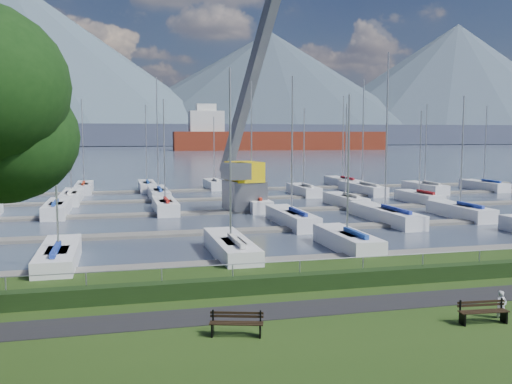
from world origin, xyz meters
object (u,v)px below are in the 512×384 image
object	(u,v)px
bench_left	(236,324)
crane	(246,149)
bench_right	(483,312)
person	(501,303)

from	to	relation	value
bench_left	crane	world-z (taller)	crane
bench_right	crane	distance (m)	34.56
bench_left	person	xyz separation A→B (m)	(9.81, -0.54, 0.17)
bench_right	person	world-z (taller)	person
bench_right	crane	xyz separation A→B (m)	(-0.79, 34.20, 4.91)
bench_left	crane	distance (m)	34.63
person	crane	world-z (taller)	crane
crane	person	bearing A→B (deg)	-97.03
person	bench_left	bearing A→B (deg)	176.42
person	crane	bearing A→B (deg)	92.61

